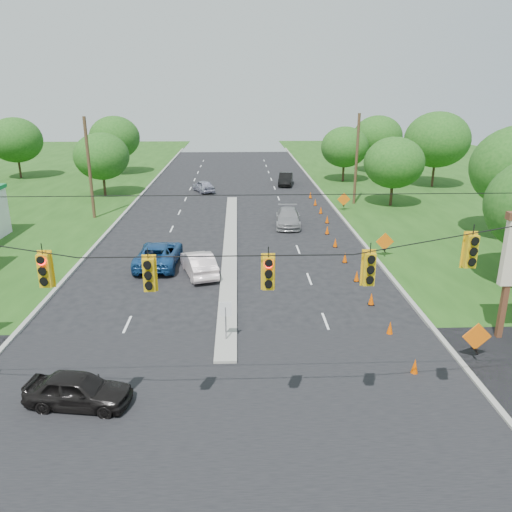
{
  "coord_description": "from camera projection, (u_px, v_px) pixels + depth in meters",
  "views": [
    {
      "loc": [
        0.63,
        -14.79,
        11.22
      ],
      "look_at": [
        1.55,
        10.28,
        2.8
      ],
      "focal_mm": 35.0,
      "sensor_mm": 36.0,
      "label": 1
    }
  ],
  "objects": [
    {
      "name": "cone_6",
      "position": [
        327.0,
        230.0,
        40.46
      ],
      "size": [
        0.32,
        0.32,
        0.7
      ],
      "primitive_type": "cone",
      "color": "#DF4B00",
      "rests_on": "ground"
    },
    {
      "name": "work_sign_1",
      "position": [
        385.0,
        242.0,
        34.64
      ],
      "size": [
        1.27,
        0.58,
        1.37
      ],
      "color": "black",
      "rests_on": "ground"
    },
    {
      "name": "cone_3",
      "position": [
        357.0,
        276.0,
        30.51
      ],
      "size": [
        0.32,
        0.32,
        0.7
      ],
      "primitive_type": "cone",
      "color": "#DF4B00",
      "rests_on": "ground"
    },
    {
      "name": "signal_span",
      "position": [
        217.0,
        307.0,
        15.03
      ],
      "size": [
        25.6,
        0.32,
        9.0
      ],
      "color": "#422D1C",
      "rests_on": "ground"
    },
    {
      "name": "cone_7",
      "position": [
        327.0,
        219.0,
        43.79
      ],
      "size": [
        0.32,
        0.32,
        0.7
      ],
      "primitive_type": "cone",
      "color": "#DF4B00",
      "rests_on": "ground"
    },
    {
      "name": "tree_6",
      "position": [
        115.0,
        138.0,
        67.53
      ],
      "size": [
        6.72,
        6.72,
        7.84
      ],
      "color": "black",
      "rests_on": "ground"
    },
    {
      "name": "utility_pole_far_left",
      "position": [
        89.0,
        169.0,
        44.11
      ],
      "size": [
        0.28,
        0.28,
        9.0
      ],
      "primitive_type": "cylinder",
      "color": "#422D1C",
      "rests_on": "ground"
    },
    {
      "name": "silver_car_far",
      "position": [
        288.0,
        217.0,
        42.83
      ],
      "size": [
        2.42,
        5.19,
        1.47
      ],
      "primitive_type": "imported",
      "rotation": [
        0.0,
        0.0,
        -0.07
      ],
      "color": "gray",
      "rests_on": "ground"
    },
    {
      "name": "median_sign",
      "position": [
        226.0,
        314.0,
        22.78
      ],
      "size": [
        0.55,
        0.06,
        2.05
      ],
      "color": "gray",
      "rests_on": "ground"
    },
    {
      "name": "white_sedan",
      "position": [
        199.0,
        263.0,
        31.52
      ],
      "size": [
        2.81,
        4.81,
        1.5
      ],
      "primitive_type": "imported",
      "rotation": [
        0.0,
        0.0,
        3.43
      ],
      "color": "white",
      "rests_on": "ground"
    },
    {
      "name": "cone_5",
      "position": [
        335.0,
        243.0,
        37.14
      ],
      "size": [
        0.32,
        0.32,
        0.7
      ],
      "primitive_type": "cone",
      "color": "#DF4B00",
      "rests_on": "ground"
    },
    {
      "name": "tree_9",
      "position": [
        394.0,
        163.0,
        48.94
      ],
      "size": [
        5.88,
        5.88,
        6.86
      ],
      "color": "black",
      "rests_on": "ground"
    },
    {
      "name": "tree_12",
      "position": [
        345.0,
        147.0,
        62.14
      ],
      "size": [
        5.88,
        5.88,
        6.86
      ],
      "color": "black",
      "rests_on": "ground"
    },
    {
      "name": "cone_8",
      "position": [
        321.0,
        210.0,
        47.11
      ],
      "size": [
        0.32,
        0.32,
        0.7
      ],
      "primitive_type": "cone",
      "color": "#DF4B00",
      "rests_on": "ground"
    },
    {
      "name": "silver_car_oncoming",
      "position": [
        204.0,
        186.0,
        56.91
      ],
      "size": [
        3.04,
        4.27,
        1.35
      ],
      "primitive_type": "imported",
      "rotation": [
        0.0,
        0.0,
        3.55
      ],
      "color": "#9090A6",
      "rests_on": "ground"
    },
    {
      "name": "cone_2",
      "position": [
        371.0,
        299.0,
        27.19
      ],
      "size": [
        0.32,
        0.32,
        0.7
      ],
      "primitive_type": "cone",
      "color": "#DF4B00",
      "rests_on": "ground"
    },
    {
      "name": "cone_10",
      "position": [
        310.0,
        195.0,
        53.74
      ],
      "size": [
        0.32,
        0.32,
        0.7
      ],
      "primitive_type": "cone",
      "color": "#DF4B00",
      "rests_on": "ground"
    },
    {
      "name": "median",
      "position": [
        230.0,
        246.0,
        37.45
      ],
      "size": [
        1.0,
        34.0,
        0.18
      ],
      "primitive_type": "cube",
      "color": "gray",
      "rests_on": "ground"
    },
    {
      "name": "tree_11",
      "position": [
        378.0,
        137.0,
        68.78
      ],
      "size": [
        6.72,
        6.72,
        7.84
      ],
      "color": "black",
      "rests_on": "ground"
    },
    {
      "name": "work_sign_0",
      "position": [
        477.0,
        338.0,
        21.38
      ],
      "size": [
        1.27,
        0.58,
        1.37
      ],
      "color": "black",
      "rests_on": "ground"
    },
    {
      "name": "cone_9",
      "position": [
        315.0,
        202.0,
        50.42
      ],
      "size": [
        0.32,
        0.32,
        0.7
      ],
      "primitive_type": "cone",
      "color": "#DF4B00",
      "rests_on": "ground"
    },
    {
      "name": "dark_car_receding",
      "position": [
        286.0,
        179.0,
        60.95
      ],
      "size": [
        2.23,
        4.73,
        1.5
      ],
      "primitive_type": "imported",
      "rotation": [
        0.0,
        0.0,
        -0.15
      ],
      "color": "black",
      "rests_on": "ground"
    },
    {
      "name": "curb_left",
      "position": [
        121.0,
        218.0,
        45.63
      ],
      "size": [
        0.25,
        110.0,
        0.16
      ],
      "primitive_type": "cube",
      "color": "gray",
      "rests_on": "ground"
    },
    {
      "name": "cone_4",
      "position": [
        345.0,
        258.0,
        33.82
      ],
      "size": [
        0.32,
        0.32,
        0.7
      ],
      "primitive_type": "cone",
      "color": "#DF4B00",
      "rests_on": "ground"
    },
    {
      "name": "tree_10",
      "position": [
        437.0,
        140.0,
        58.3
      ],
      "size": [
        7.56,
        7.56,
        8.82
      ],
      "color": "black",
      "rests_on": "ground"
    },
    {
      "name": "cross_street",
      "position": [
        223.0,
        424.0,
        17.56
      ],
      "size": [
        160.0,
        14.0,
        0.02
      ],
      "primitive_type": "cube",
      "color": "black",
      "rests_on": "ground"
    },
    {
      "name": "blue_pickup",
      "position": [
        159.0,
        254.0,
        33.18
      ],
      "size": [
        2.8,
        5.79,
        1.59
      ],
      "primitive_type": "imported",
      "rotation": [
        0.0,
        0.0,
        3.11
      ],
      "color": "navy",
      "rests_on": "ground"
    },
    {
      "name": "curb_right",
      "position": [
        340.0,
        216.0,
        46.33
      ],
      "size": [
        0.25,
        110.0,
        0.16
      ],
      "primitive_type": "cube",
      "color": "gray",
      "rests_on": "ground"
    },
    {
      "name": "cone_1",
      "position": [
        390.0,
        328.0,
        23.88
      ],
      "size": [
        0.32,
        0.32,
        0.7
      ],
      "primitive_type": "cone",
      "color": "#DF4B00",
      "rests_on": "ground"
    },
    {
      "name": "ground",
      "position": [
        223.0,
        424.0,
        17.56
      ],
      "size": [
        160.0,
        160.0,
        0.0
      ],
      "primitive_type": "plane",
      "color": "black",
      "rests_on": "ground"
    },
    {
      "name": "utility_pole_far_right",
      "position": [
        357.0,
        160.0,
        49.72
      ],
      "size": [
        0.28,
        0.28,
        9.0
      ],
      "primitive_type": "cylinder",
      "color": "#422D1C",
      "rests_on": "ground"
    },
    {
      "name": "tree_5",
      "position": [
        102.0,
        156.0,
        53.59
      ],
      "size": [
        5.88,
        5.88,
        6.86
      ],
      "color": "black",
      "rests_on": "ground"
    },
    {
      "name": "cone_0",
      "position": [
        415.0,
        367.0,
        20.56
      ],
      "size": [
        0.32,
        0.32,
        0.7
      ],
      "primitive_type": "cone",
      "color": "#DF4B00",
      "rests_on": "ground"
    },
    {
      "name": "tree_4",
      "position": [
        15.0,
        140.0,
        64.27
      ],
      "size": [
        6.72,
        6.72,
        7.84
      ],
      "color": "black",
      "rests_on": "ground"
    },
    {
      "name": "work_sign_2",
      "position": [
        344.0,
        200.0,
        47.9
      ],
      "size": [
        1.27,
        0.58,
        1.37
      ],
      "color": "black",
      "rests_on": "ground"
    },
    {
      "name": "black_sedan",
      "position": [
        78.0,
        390.0,
        18.41
      ],
      "size": [
        4.11,
        2.14,
        1.33
      ],
      "primitive_type": "imported",
      "rotation": [
        0.0,
        0.0,
        1.42
      ],
      "color": "black",
      "rests_on": "ground"
    }
  ]
}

